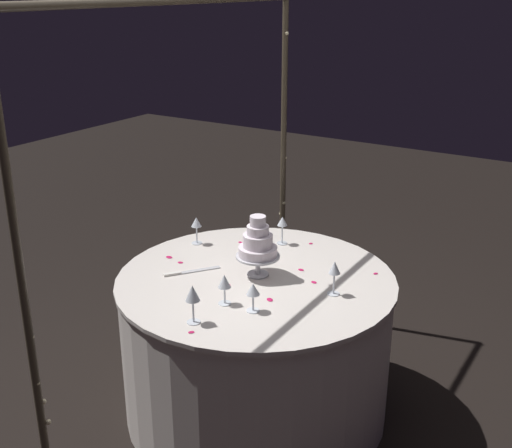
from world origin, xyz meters
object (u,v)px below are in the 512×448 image
(main_table, at_px, (256,345))
(wine_glass_0, at_px, (253,291))
(wine_glass_4, at_px, (224,283))
(cake_knife, at_px, (188,272))
(decorative_arch, at_px, (182,148))
(tiered_cake, at_px, (258,245))
(wine_glass_3, at_px, (193,295))
(wine_glass_5, at_px, (334,270))
(wine_glass_2, at_px, (282,223))
(wine_glass_1, at_px, (196,224))

(main_table, relative_size, wine_glass_0, 10.29)
(wine_glass_4, xyz_separation_m, cake_knife, (0.18, 0.35, -0.10))
(main_table, xyz_separation_m, cake_knife, (-0.13, 0.32, 0.39))
(decorative_arch, height_order, tiered_cake, decorative_arch)
(wine_glass_3, distance_m, wine_glass_5, 0.69)
(main_table, bearing_deg, wine_glass_0, -149.99)
(wine_glass_3, bearing_deg, main_table, 1.39)
(cake_knife, bearing_deg, wine_glass_4, -117.25)
(wine_glass_2, relative_size, wine_glass_3, 0.90)
(decorative_arch, distance_m, main_table, 1.08)
(wine_glass_3, xyz_separation_m, wine_glass_5, (0.57, -0.39, -0.01))
(tiered_cake, distance_m, cake_knife, 0.39)
(wine_glass_4, bearing_deg, wine_glass_5, -47.08)
(wine_glass_0, relative_size, wine_glass_1, 0.87)
(wine_glass_3, xyz_separation_m, cake_knife, (0.39, 0.33, -0.13))
(main_table, relative_size, wine_glass_1, 8.94)
(wine_glass_0, bearing_deg, wine_glass_5, -34.10)
(wine_glass_1, relative_size, wine_glass_2, 0.97)
(wine_glass_3, bearing_deg, wine_glass_1, 36.13)
(wine_glass_2, distance_m, wine_glass_4, 0.78)
(wine_glass_0, xyz_separation_m, cake_knife, (0.17, 0.50, -0.10))
(wine_glass_2, height_order, wine_glass_4, wine_glass_2)
(wine_glass_5, bearing_deg, decorative_arch, 92.56)
(main_table, distance_m, cake_knife, 0.52)
(wine_glass_0, relative_size, wine_glass_2, 0.84)
(tiered_cake, relative_size, wine_glass_0, 2.32)
(tiered_cake, height_order, wine_glass_5, tiered_cake)
(cake_knife, bearing_deg, main_table, -67.42)
(decorative_arch, distance_m, cake_knife, 0.63)
(wine_glass_2, relative_size, wine_glass_4, 1.10)
(wine_glass_0, distance_m, wine_glass_1, 0.86)
(wine_glass_0, bearing_deg, wine_glass_3, 144.10)
(main_table, distance_m, tiered_cake, 0.55)
(wine_glass_2, bearing_deg, tiered_cake, -166.15)
(main_table, bearing_deg, wine_glass_2, 13.84)
(tiered_cake, xyz_separation_m, wine_glass_2, (0.43, 0.10, -0.04))
(decorative_arch, relative_size, wine_glass_4, 14.45)
(tiered_cake, xyz_separation_m, wine_glass_5, (0.01, -0.41, -0.04))
(tiered_cake, bearing_deg, cake_knife, 117.18)
(tiered_cake, relative_size, wine_glass_5, 1.86)
(tiered_cake, distance_m, wine_glass_5, 0.41)
(wine_glass_5, height_order, cake_knife, wine_glass_5)
(decorative_arch, bearing_deg, tiered_cake, -86.47)
(wine_glass_1, bearing_deg, wine_glass_4, -133.22)
(wine_glass_5, bearing_deg, cake_knife, 103.33)
(tiered_cake, height_order, wine_glass_3, tiered_cake)
(wine_glass_1, bearing_deg, cake_knife, -149.36)
(tiered_cake, height_order, wine_glass_4, tiered_cake)
(wine_glass_2, xyz_separation_m, cake_knife, (-0.59, 0.21, -0.12))
(wine_glass_3, bearing_deg, wine_glass_2, 7.24)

